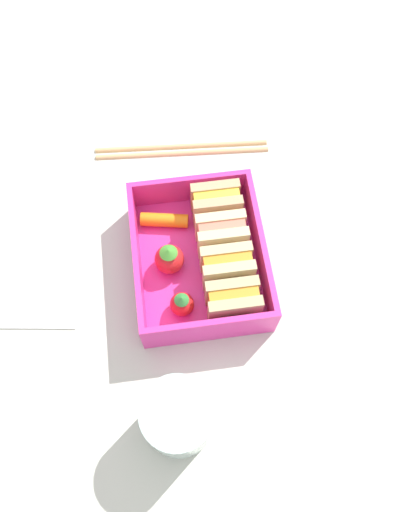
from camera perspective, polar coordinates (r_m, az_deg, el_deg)
The scene contains 13 objects.
ground_plane at distance 57.06cm, azimuth 0.00°, elevation -1.57°, with size 120.00×120.00×2.00cm, color beige.
bento_tray at distance 55.60cm, azimuth 0.00°, elevation -0.92°, with size 17.23×13.86×1.20cm, color #E3308F.
bento_rim at distance 53.18cm, azimuth 0.00°, elevation 0.26°, with size 17.23×13.86×4.13cm.
sandwich_left at distance 55.96cm, azimuth 1.97°, elevation 5.98°, with size 3.22×5.43×4.43cm.
sandwich_center_left at distance 54.11cm, azimuth 2.58°, elevation 2.50°, with size 3.22×5.43×4.43cm.
sandwich_center at distance 52.48cm, azimuth 3.22°, elevation -1.20°, with size 3.22×5.43×4.43cm.
sandwich_center_right at distance 51.09cm, azimuth 3.90°, elevation -5.13°, with size 3.22×5.43×4.43cm.
carrot_stick_far_left at distance 56.67cm, azimuth -3.98°, elevation 4.11°, with size 1.56×1.56×5.35cm, color orange.
strawberry_far_left at distance 53.55cm, azimuth -3.45°, elevation 0.01°, with size 3.20×3.20×3.80cm.
strawberry_left at distance 51.77cm, azimuth -1.96°, elevation -5.48°, with size 2.53×2.53×3.13cm.
chopstick_pair at distance 64.09cm, azimuth -1.80°, elevation 12.19°, with size 3.38×21.72×0.70cm.
drinking_glass at distance 48.03cm, azimuth -2.40°, elevation -18.00°, with size 6.64×6.64×7.41cm, color silver.
folded_napkin at distance 58.69cm, azimuth -18.44°, elevation -1.67°, with size 13.17×10.88×0.40cm, color white.
Camera 1 is at (22.54, -3.04, 51.34)cm, focal length 35.00 mm.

